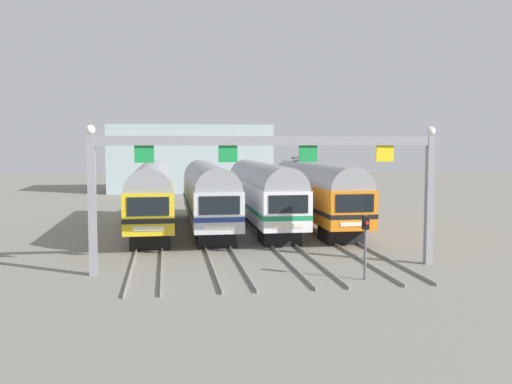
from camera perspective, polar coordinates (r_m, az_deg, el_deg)
ground_plane at (r=41.67m, az=-2.04°, el=-3.67°), size 160.00×160.00×0.00m
track_bed at (r=58.45m, az=-4.02°, el=-1.17°), size 13.24×70.00×0.15m
commuter_train_yellow at (r=41.08m, az=-10.20°, el=-0.09°), size 2.88×18.06×4.77m
commuter_train_silver at (r=41.17m, az=-4.75°, el=-0.02°), size 2.88×18.06×4.77m
commuter_train_white at (r=41.63m, az=0.62°, el=0.05°), size 2.88×18.06×4.77m
commuter_train_orange at (r=42.45m, az=5.84°, el=0.12°), size 2.88×18.06×5.05m
catenary_gantry at (r=27.88m, az=1.23°, el=2.68°), size 16.98×0.44×6.97m
yard_signal_mast at (r=26.41m, az=10.73°, el=-4.15°), size 0.28×0.35×2.94m
maintenance_building at (r=76.23m, az=-6.54°, el=3.33°), size 20.46×10.00×8.48m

